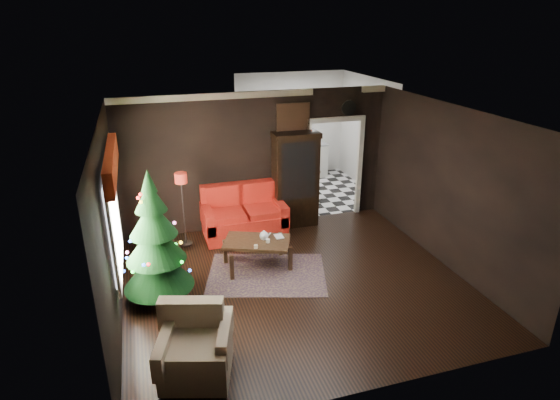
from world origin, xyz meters
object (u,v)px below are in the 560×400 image
object	(u,v)px
armchair	(196,345)
floor_lamp	(183,210)
loveseat	(244,212)
coffee_table	(257,253)
christmas_tree	(155,239)
curio_cabinet	(295,182)
teapot	(264,236)
wall_clock	(348,108)
kitchen_table	(301,183)

from	to	relation	value
armchair	floor_lamp	bearing A→B (deg)	102.73
loveseat	coffee_table	world-z (taller)	loveseat
floor_lamp	christmas_tree	size ratio (longest dim) A/B	0.69
curio_cabinet	teapot	bearing A→B (deg)	-125.19
coffee_table	wall_clock	size ratio (longest dim) A/B	3.49
loveseat	armchair	bearing A→B (deg)	-111.29
kitchen_table	floor_lamp	bearing A→B (deg)	-146.78
teapot	kitchen_table	size ratio (longest dim) A/B	0.24
armchair	teapot	size ratio (longest dim) A/B	4.89
wall_clock	curio_cabinet	bearing A→B (deg)	-171.47
loveseat	armchair	distance (m)	3.97
loveseat	floor_lamp	world-z (taller)	floor_lamp
christmas_tree	wall_clock	world-z (taller)	wall_clock
loveseat	curio_cabinet	distance (m)	1.25
armchair	wall_clock	bearing A→B (deg)	64.05
floor_lamp	coffee_table	xyz separation A→B (m)	(1.13, -1.01, -0.57)
teapot	wall_clock	bearing A→B (deg)	37.10
loveseat	kitchen_table	distance (m)	2.45
curio_cabinet	christmas_tree	size ratio (longest dim) A/B	0.93
wall_clock	kitchen_table	world-z (taller)	wall_clock
armchair	christmas_tree	bearing A→B (deg)	117.03
loveseat	curio_cabinet	size ratio (longest dim) A/B	0.89
coffee_table	christmas_tree	bearing A→B (deg)	-162.21
curio_cabinet	wall_clock	xyz separation A→B (m)	(1.20, 0.18, 1.43)
loveseat	coffee_table	xyz separation A→B (m)	(-0.07, -1.33, -0.24)
coffee_table	teapot	xyz separation A→B (m)	(0.12, -0.01, 0.34)
christmas_tree	wall_clock	size ratio (longest dim) A/B	6.38
wall_clock	armchair	bearing A→B (deg)	-132.76
armchair	wall_clock	xyz separation A→B (m)	(3.79, 4.10, 1.92)
floor_lamp	armchair	bearing A→B (deg)	-94.07
coffee_table	teapot	distance (m)	0.36
teapot	kitchen_table	world-z (taller)	kitchen_table
curio_cabinet	kitchen_table	bearing A→B (deg)	65.56
wall_clock	kitchen_table	bearing A→B (deg)	113.75
loveseat	kitchen_table	size ratio (longest dim) A/B	2.27
coffee_table	floor_lamp	bearing A→B (deg)	138.12
christmas_tree	teapot	world-z (taller)	christmas_tree
coffee_table	loveseat	bearing A→B (deg)	86.82
curio_cabinet	kitchen_table	world-z (taller)	curio_cabinet
loveseat	wall_clock	distance (m)	3.04
loveseat	curio_cabinet	xyz separation A→B (m)	(1.15, 0.22, 0.45)
loveseat	wall_clock	world-z (taller)	wall_clock
coffee_table	teapot	world-z (taller)	teapot
christmas_tree	coffee_table	size ratio (longest dim) A/B	1.82
floor_lamp	wall_clock	xyz separation A→B (m)	(3.55, 0.72, 1.55)
armchair	kitchen_table	xyz separation A→B (m)	(3.24, 5.35, -0.09)
loveseat	teapot	xyz separation A→B (m)	(0.05, -1.34, 0.10)
kitchen_table	coffee_table	bearing A→B (deg)	-122.19
armchair	teapot	distance (m)	2.80
curio_cabinet	christmas_tree	xyz separation A→B (m)	(-2.92, -2.09, 0.10)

